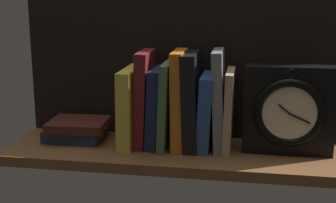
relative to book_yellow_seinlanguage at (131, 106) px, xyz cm
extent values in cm
cube|color=brown|center=(12.28, -2.67, -10.84)|extent=(84.10, 24.55, 2.50)
cube|color=black|center=(12.28, 9.01, 10.99)|extent=(84.10, 1.20, 41.17)
cube|color=gold|center=(0.00, 0.00, 0.00)|extent=(3.56, 16.81, 19.22)
cube|color=maroon|center=(3.39, 0.00, 2.16)|extent=(3.80, 12.60, 23.59)
cube|color=#192147|center=(6.52, 0.00, 0.10)|extent=(3.83, 12.98, 19.50)
cube|color=#476B44|center=(9.17, 0.00, 0.96)|extent=(2.67, 15.70, 21.15)
cube|color=orange|center=(11.81, 0.00, 2.30)|extent=(3.18, 12.88, 23.82)
cube|color=black|center=(15.26, 0.00, 2.11)|extent=(4.36, 13.79, 23.51)
cube|color=#2D4C8E|center=(18.85, 0.00, -0.52)|extent=(3.89, 13.22, 18.27)
cube|color=gray|center=(21.91, 0.00, 2.47)|extent=(3.52, 12.17, 24.21)
cube|color=tan|center=(24.33, 0.00, 0.09)|extent=(2.12, 13.85, 19.39)
cube|color=black|center=(38.25, -0.63, 0.91)|extent=(21.00, 5.40, 21.00)
torus|color=black|center=(38.25, -3.73, 0.92)|extent=(16.21, 1.99, 16.21)
cylinder|color=beige|center=(38.25, -3.73, 0.92)|extent=(13.08, 0.60, 13.08)
cube|color=black|center=(37.01, -4.23, 1.92)|extent=(2.67, 0.30, 2.25)
cube|color=black|center=(40.59, -4.23, -0.12)|extent=(4.80, 0.30, 2.35)
torus|color=black|center=(38.25, -3.33, 10.02)|extent=(2.44, 0.44, 2.44)
cube|color=#232D4C|center=(-15.16, 0.11, -8.08)|extent=(14.55, 10.23, 3.02)
cube|color=#471E19|center=(-14.09, 0.25, -5.47)|extent=(15.23, 12.81, 2.21)
camera|label=1|loc=(28.54, -112.01, 28.89)|focal=50.85mm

